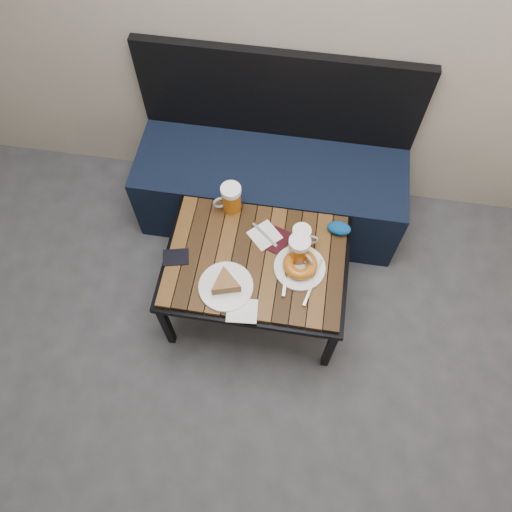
# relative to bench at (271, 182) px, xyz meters

# --- Properties ---
(room_shell) EXTENTS (4.00, 4.00, 4.00)m
(room_shell) POSITION_rel_bench_xyz_m (-0.21, -1.26, 1.48)
(room_shell) COLOR gray
(room_shell) RESTS_ON ground
(bench) EXTENTS (1.40, 0.50, 0.95)m
(bench) POSITION_rel_bench_xyz_m (0.00, 0.00, 0.00)
(bench) COLOR black
(bench) RESTS_ON ground
(cafe_table) EXTENTS (0.84, 0.62, 0.47)m
(cafe_table) POSITION_rel_bench_xyz_m (0.01, -0.59, 0.16)
(cafe_table) COLOR black
(cafe_table) RESTS_ON ground
(beer_mug_left) EXTENTS (0.15, 0.12, 0.15)m
(beer_mug_left) POSITION_rel_bench_xyz_m (-0.15, -0.33, 0.28)
(beer_mug_left) COLOR #AD570E
(beer_mug_left) RESTS_ON cafe_table
(beer_mug_centre) EXTENTS (0.12, 0.09, 0.13)m
(beer_mug_centre) POSITION_rel_bench_xyz_m (0.20, -0.48, 0.27)
(beer_mug_centre) COLOR #AD570E
(beer_mug_centre) RESTS_ON cafe_table
(beer_mug_right) EXTENTS (0.14, 0.13, 0.15)m
(beer_mug_right) POSITION_rel_bench_xyz_m (0.20, -0.55, 0.28)
(beer_mug_right) COLOR #AD570E
(beer_mug_right) RESTS_ON cafe_table
(plate_pie) EXTENTS (0.24, 0.24, 0.07)m
(plate_pie) POSITION_rel_bench_xyz_m (-0.10, -0.75, 0.23)
(plate_pie) COLOR white
(plate_pie) RESTS_ON cafe_table
(plate_bagel) EXTENTS (0.23, 0.30, 0.06)m
(plate_bagel) POSITION_rel_bench_xyz_m (0.21, -0.60, 0.23)
(plate_bagel) COLOR white
(plate_bagel) RESTS_ON cafe_table
(napkin_left) EXTENTS (0.17, 0.17, 0.01)m
(napkin_left) POSITION_rel_bench_xyz_m (0.03, -0.46, 0.20)
(napkin_left) COLOR white
(napkin_left) RESTS_ON cafe_table
(napkin_right) EXTENTS (0.14, 0.12, 0.01)m
(napkin_right) POSITION_rel_bench_xyz_m (-0.01, -0.85, 0.20)
(napkin_right) COLOR white
(napkin_right) RESTS_ON cafe_table
(passport_navy) EXTENTS (0.13, 0.11, 0.01)m
(passport_navy) POSITION_rel_bench_xyz_m (-0.35, -0.63, 0.20)
(passport_navy) COLOR black
(passport_navy) RESTS_ON cafe_table
(passport_burgundy) EXTENTS (0.13, 0.16, 0.01)m
(passport_burgundy) POSITION_rel_bench_xyz_m (0.09, -0.48, 0.20)
(passport_burgundy) COLOR black
(passport_burgundy) RESTS_ON cafe_table
(knit_pouch) EXTENTS (0.12, 0.08, 0.05)m
(knit_pouch) POSITION_rel_bench_xyz_m (0.37, -0.38, 0.22)
(knit_pouch) COLOR navy
(knit_pouch) RESTS_ON cafe_table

